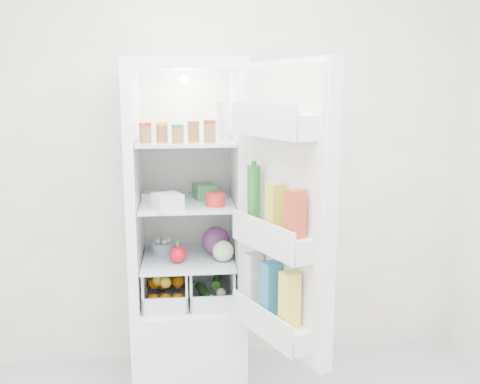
{
  "coord_description": "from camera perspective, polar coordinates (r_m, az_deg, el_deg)",
  "views": [
    {
      "loc": [
        -0.21,
        -1.64,
        1.65
      ],
      "look_at": [
        0.06,
        0.95,
        1.15
      ],
      "focal_mm": 40.0,
      "sensor_mm": 36.0,
      "label": 1
    }
  ],
  "objects": [
    {
      "name": "room_walls",
      "position": [
        1.65,
        1.34,
        8.91
      ],
      "size": [
        3.02,
        3.02,
        2.61
      ],
      "color": "beige",
      "rests_on": "ground"
    },
    {
      "name": "refrigerator",
      "position": [
        3.05,
        -5.55,
        -7.99
      ],
      "size": [
        0.6,
        0.6,
        1.8
      ],
      "color": "white",
      "rests_on": "ground"
    },
    {
      "name": "shelf_low",
      "position": [
        2.97,
        -5.56,
        -7.01
      ],
      "size": [
        0.49,
        0.53,
        0.01
      ],
      "primitive_type": "cube",
      "color": "silver",
      "rests_on": "refrigerator"
    },
    {
      "name": "shelf_mid",
      "position": [
        2.89,
        -5.67,
        -1.14
      ],
      "size": [
        0.49,
        0.53,
        0.02
      ],
      "primitive_type": "cube",
      "color": "silver",
      "rests_on": "refrigerator"
    },
    {
      "name": "shelf_top",
      "position": [
        2.84,
        -5.8,
        5.4
      ],
      "size": [
        0.49,
        0.53,
        0.02
      ],
      "primitive_type": "cube",
      "color": "silver",
      "rests_on": "refrigerator"
    },
    {
      "name": "crisper_left",
      "position": [
        3.01,
        -7.88,
        -9.41
      ],
      "size": [
        0.23,
        0.46,
        0.22
      ],
      "primitive_type": null,
      "color": "silver",
      "rests_on": "refrigerator"
    },
    {
      "name": "crisper_right",
      "position": [
        3.01,
        -3.15,
        -9.31
      ],
      "size": [
        0.23,
        0.46,
        0.22
      ],
      "primitive_type": null,
      "color": "silver",
      "rests_on": "refrigerator"
    },
    {
      "name": "condiment_jars",
      "position": [
        2.72,
        -6.65,
        6.2
      ],
      "size": [
        0.38,
        0.16,
        0.08
      ],
      "color": "#B21919",
      "rests_on": "shelf_top"
    },
    {
      "name": "squeeze_bottle",
      "position": [
        2.89,
        -2.29,
        7.65
      ],
      "size": [
        0.06,
        0.06,
        0.2
      ],
      "primitive_type": "cylinder",
      "rotation": [
        0.0,
        0.0,
        0.06
      ],
      "color": "white",
      "rests_on": "shelf_top"
    },
    {
      "name": "tub_white",
      "position": [
        2.69,
        -7.73,
        -1.03
      ],
      "size": [
        0.17,
        0.17,
        0.08
      ],
      "primitive_type": "cube",
      "rotation": [
        0.0,
        0.0,
        0.41
      ],
      "color": "silver",
      "rests_on": "shelf_mid"
    },
    {
      "name": "tin_red",
      "position": [
        2.75,
        -2.64,
        -0.81
      ],
      "size": [
        0.13,
        0.13,
        0.07
      ],
      "primitive_type": "cylinder",
      "rotation": [
        0.0,
        0.0,
        -0.43
      ],
      "color": "red",
      "rests_on": "shelf_mid"
    },
    {
      "name": "foil_tray",
      "position": [
        2.96,
        -8.79,
        -0.38
      ],
      "size": [
        0.17,
        0.14,
        0.04
      ],
      "primitive_type": "cube",
      "rotation": [
        0.0,
        0.0,
        -0.12
      ],
      "color": "silver",
      "rests_on": "shelf_mid"
    },
    {
      "name": "tub_green",
      "position": [
        2.94,
        -3.85,
        0.09
      ],
      "size": [
        0.13,
        0.16,
        0.08
      ],
      "primitive_type": "cube",
      "rotation": [
        0.0,
        0.0,
        0.22
      ],
      "color": "#3A8044",
      "rests_on": "shelf_mid"
    },
    {
      "name": "red_cabbage",
      "position": [
        2.97,
        -2.59,
        -5.22
      ],
      "size": [
        0.16,
        0.16,
        0.16
      ],
      "primitive_type": "sphere",
      "color": "#59205F",
      "rests_on": "shelf_low"
    },
    {
      "name": "bell_pepper",
      "position": [
        2.85,
        -6.65,
        -6.62
      ],
      "size": [
        0.09,
        0.09,
        0.09
      ],
      "primitive_type": "sphere",
      "color": "red",
      "rests_on": "shelf_low"
    },
    {
      "name": "mushroom_bowl",
      "position": [
        3.04,
        -8.22,
        -5.88
      ],
      "size": [
        0.17,
        0.17,
        0.06
      ],
      "primitive_type": "cylinder",
      "rotation": [
        0.0,
        0.0,
        0.38
      ],
      "color": "#82A5C3",
      "rests_on": "shelf_low"
    },
    {
      "name": "salad_bag",
      "position": [
        2.86,
        -1.83,
        -6.31
      ],
      "size": [
        0.11,
        0.11,
        0.11
      ],
      "primitive_type": "sphere",
      "color": "#BAD39E",
      "rests_on": "shelf_low"
    },
    {
      "name": "citrus_pile",
      "position": [
        2.99,
        -7.97,
        -10.04
      ],
      "size": [
        0.2,
        0.31,
        0.16
      ],
      "color": "#E0600B",
      "rests_on": "refrigerator"
    },
    {
      "name": "veg_pile",
      "position": [
        3.03,
        -3.05,
        -10.15
      ],
      "size": [
        0.16,
        0.3,
        0.1
      ],
      "color": "#1F4416",
      "rests_on": "refrigerator"
    },
    {
      "name": "fridge_door",
      "position": [
        2.38,
        4.6,
        -2.63
      ],
      "size": [
        0.38,
        0.57,
        1.3
      ],
      "rotation": [
        0.0,
        0.0,
        1.98
      ],
      "color": "white",
      "rests_on": "refrigerator"
    }
  ]
}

